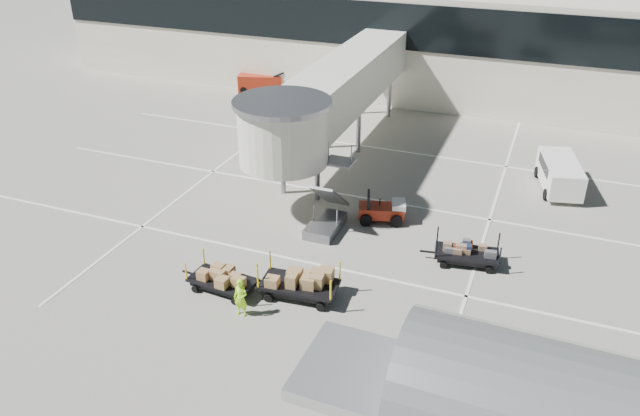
{
  "coord_description": "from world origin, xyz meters",
  "views": [
    {
      "loc": [
        8.01,
        -19.81,
        15.42
      ],
      "look_at": [
        -1.12,
        3.57,
        2.0
      ],
      "focal_mm": 35.0,
      "sensor_mm": 36.0,
      "label": 1
    }
  ],
  "objects_px": {
    "box_cart_near": "(300,284)",
    "ground_worker": "(241,298)",
    "baggage_tug": "(383,211)",
    "box_cart_far": "(219,279)",
    "minivan": "(559,172)",
    "suitcase_cart": "(468,253)",
    "belt_loader": "(261,83)"
  },
  "relations": [
    {
      "from": "minivan",
      "to": "belt_loader",
      "type": "distance_m",
      "value": 25.18
    },
    {
      "from": "baggage_tug",
      "to": "ground_worker",
      "type": "distance_m",
      "value": 9.93
    },
    {
      "from": "suitcase_cart",
      "to": "box_cart_far",
      "type": "bearing_deg",
      "value": -157.23
    },
    {
      "from": "ground_worker",
      "to": "belt_loader",
      "type": "distance_m",
      "value": 29.1
    },
    {
      "from": "box_cart_far",
      "to": "ground_worker",
      "type": "relative_size",
      "value": 2.12
    },
    {
      "from": "box_cart_near",
      "to": "box_cart_far",
      "type": "relative_size",
      "value": 1.14
    },
    {
      "from": "baggage_tug",
      "to": "minivan",
      "type": "height_order",
      "value": "minivan"
    },
    {
      "from": "box_cart_far",
      "to": "belt_loader",
      "type": "distance_m",
      "value": 27.37
    },
    {
      "from": "box_cart_near",
      "to": "suitcase_cart",
      "type": "bearing_deg",
      "value": 34.83
    },
    {
      "from": "suitcase_cart",
      "to": "box_cart_near",
      "type": "xyz_separation_m",
      "value": [
        -6.02,
        -5.05,
        0.11
      ]
    },
    {
      "from": "suitcase_cart",
      "to": "ground_worker",
      "type": "distance_m",
      "value": 10.44
    },
    {
      "from": "baggage_tug",
      "to": "box_cart_far",
      "type": "height_order",
      "value": "baggage_tug"
    },
    {
      "from": "baggage_tug",
      "to": "box_cart_far",
      "type": "relative_size",
      "value": 0.73
    },
    {
      "from": "belt_loader",
      "to": "minivan",
      "type": "bearing_deg",
      "value": -39.61
    },
    {
      "from": "minivan",
      "to": "suitcase_cart",
      "type": "bearing_deg",
      "value": -122.78
    },
    {
      "from": "suitcase_cart",
      "to": "minivan",
      "type": "relative_size",
      "value": 0.76
    },
    {
      "from": "suitcase_cart",
      "to": "belt_loader",
      "type": "xyz_separation_m",
      "value": [
        -19.77,
        19.41,
        0.18
      ]
    },
    {
      "from": "suitcase_cart",
      "to": "minivan",
      "type": "height_order",
      "value": "minivan"
    },
    {
      "from": "box_cart_near",
      "to": "belt_loader",
      "type": "relative_size",
      "value": 1.0
    },
    {
      "from": "suitcase_cart",
      "to": "minivan",
      "type": "bearing_deg",
      "value": 60.91
    },
    {
      "from": "box_cart_far",
      "to": "box_cart_near",
      "type": "bearing_deg",
      "value": 18.46
    },
    {
      "from": "baggage_tug",
      "to": "belt_loader",
      "type": "xyz_separation_m",
      "value": [
        -15.1,
        17.02,
        0.14
      ]
    },
    {
      "from": "box_cart_near",
      "to": "baggage_tug",
      "type": "bearing_deg",
      "value": 74.5
    },
    {
      "from": "minivan",
      "to": "ground_worker",
      "type": "bearing_deg",
      "value": -136.95
    },
    {
      "from": "baggage_tug",
      "to": "ground_worker",
      "type": "height_order",
      "value": "ground_worker"
    },
    {
      "from": "box_cart_near",
      "to": "ground_worker",
      "type": "distance_m",
      "value": 2.61
    },
    {
      "from": "suitcase_cart",
      "to": "baggage_tug",
      "type": "bearing_deg",
      "value": 143.29
    },
    {
      "from": "suitcase_cart",
      "to": "box_cart_far",
      "type": "height_order",
      "value": "suitcase_cart"
    },
    {
      "from": "baggage_tug",
      "to": "belt_loader",
      "type": "distance_m",
      "value": 22.75
    },
    {
      "from": "baggage_tug",
      "to": "suitcase_cart",
      "type": "xyz_separation_m",
      "value": [
        4.66,
        -2.4,
        -0.04
      ]
    },
    {
      "from": "minivan",
      "to": "belt_loader",
      "type": "height_order",
      "value": "belt_loader"
    },
    {
      "from": "box_cart_far",
      "to": "belt_loader",
      "type": "height_order",
      "value": "belt_loader"
    }
  ]
}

